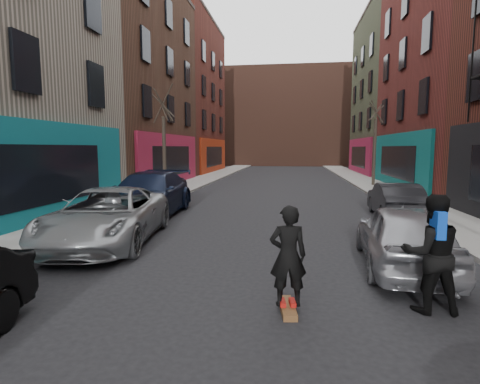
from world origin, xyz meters
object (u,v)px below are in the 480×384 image
(tree_right_far, at_px, (375,134))
(pedestrian, at_px, (431,253))
(parked_left_far, at_px, (108,216))
(tree_left_far, at_px, (164,133))
(skateboard, at_px, (287,308))
(parked_right_end, at_px, (395,200))
(parked_right_far, at_px, (403,236))
(skateboarder, at_px, (288,256))
(parked_left_end, at_px, (149,194))

(tree_right_far, relative_size, pedestrian, 3.61)
(parked_left_far, bearing_deg, tree_left_far, 92.99)
(skateboard, bearing_deg, parked_right_end, 57.57)
(parked_right_far, relative_size, parked_right_end, 1.05)
(parked_right_far, relative_size, skateboarder, 2.59)
(skateboarder, bearing_deg, parked_left_end, -63.70)
(parked_right_far, relative_size, pedestrian, 2.23)
(tree_right_far, distance_m, parked_left_far, 19.66)
(parked_left_far, xyz_separation_m, skateboarder, (4.94, -3.71, 0.16))
(tree_left_far, relative_size, skateboarder, 4.02)
(parked_left_far, bearing_deg, parked_right_far, -17.16)
(skateboarder, relative_size, pedestrian, 0.86)
(parked_left_end, distance_m, pedestrian, 10.63)
(skateboarder, height_order, pedestrian, pedestrian)
(parked_left_end, bearing_deg, skateboarder, -58.02)
(tree_left_far, relative_size, skateboard, 8.12)
(parked_left_end, xyz_separation_m, parked_right_end, (9.20, 0.87, -0.18))
(tree_right_far, bearing_deg, parked_right_end, -97.88)
(parked_right_far, relative_size, skateboard, 5.24)
(tree_right_far, relative_size, parked_right_end, 1.69)
(pedestrian, bearing_deg, tree_right_far, -101.30)
(skateboarder, bearing_deg, pedestrian, 179.63)
(tree_right_far, relative_size, skateboarder, 4.21)
(tree_right_far, xyz_separation_m, skateboarder, (-5.43, -20.17, -2.62))
(tree_right_far, height_order, parked_right_end, tree_right_far)
(skateboarder, bearing_deg, parked_left_far, -45.30)
(tree_right_far, xyz_separation_m, parked_left_end, (-10.80, -12.42, -2.69))
(parked_left_far, height_order, skateboarder, skateboarder)
(tree_right_far, distance_m, skateboarder, 21.05)
(parked_right_far, bearing_deg, pedestrian, 89.66)
(parked_left_end, bearing_deg, parked_right_end, 2.64)
(tree_left_far, relative_size, parked_right_far, 1.55)
(tree_right_far, bearing_deg, parked_left_end, -131.00)
(tree_right_far, xyz_separation_m, skateboard, (-5.43, -20.17, -3.48))
(parked_left_far, bearing_deg, parked_right_end, 21.23)
(skateboard, bearing_deg, tree_right_far, 66.50)
(parked_right_end, bearing_deg, skateboard, 68.33)
(parked_right_end, relative_size, skateboarder, 2.48)
(tree_left_far, distance_m, parked_right_end, 12.45)
(parked_left_far, relative_size, parked_left_end, 0.93)
(parked_left_end, height_order, parked_right_end, parked_left_end)
(parked_right_end, height_order, skateboarder, skateboarder)
(parked_right_end, bearing_deg, parked_left_end, 7.72)
(parked_right_end, height_order, skateboard, parked_right_end)
(tree_right_far, bearing_deg, tree_left_far, -154.18)
(parked_left_far, bearing_deg, skateboard, -44.84)
(tree_left_far, distance_m, pedestrian, 16.81)
(skateboard, bearing_deg, parked_left_far, 134.70)
(parked_right_end, height_order, pedestrian, pedestrian)
(skateboard, bearing_deg, skateboarder, 0.00)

